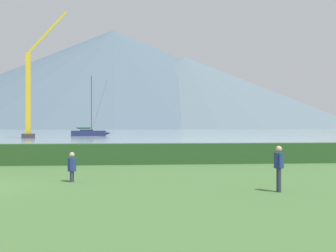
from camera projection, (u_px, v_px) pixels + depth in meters
harbor_water at (92, 132)px, 155.49m from camera, size 320.00×246.00×0.00m
hedge_line at (11, 155)px, 30.24m from camera, size 80.00×1.20×1.25m
sailboat_slip_2 at (89, 133)px, 106.37m from camera, size 8.13×2.68×12.46m
person_seated_viewer at (72, 166)px, 21.51m from camera, size 0.36×0.57×1.25m
person_standing_walker at (279, 165)px, 18.32m from camera, size 0.36×0.57×1.65m
dock_crane at (30, 98)px, 88.31m from camera, size 7.64×2.00×22.05m
distant_hill_west_ridge at (113, 79)px, 399.95m from camera, size 337.20×337.20×75.97m
distant_hill_east_ridge at (184, 92)px, 357.51m from camera, size 238.68×238.68×49.48m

